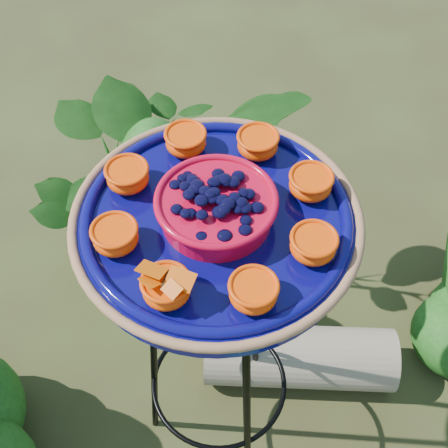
{
  "coord_description": "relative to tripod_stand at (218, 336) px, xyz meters",
  "views": [
    {
      "loc": [
        0.25,
        -0.61,
        1.86
      ],
      "look_at": [
        0.01,
        -0.0,
        1.04
      ],
      "focal_mm": 50.0,
      "sensor_mm": 36.0,
      "label": 1
    }
  ],
  "objects": [
    {
      "name": "ground_plane",
      "position": [
        0.02,
        -0.02,
        -0.59
      ],
      "size": [
        20.0,
        20.0,
        0.0
      ],
      "primitive_type": "plane",
      "color": "#302615",
      "rests_on": "ground"
    },
    {
      "name": "tripod_stand",
      "position": [
        0.0,
        0.0,
        0.0
      ],
      "size": [
        0.43,
        0.43,
        0.97
      ],
      "rotation": [
        0.0,
        0.0,
        -0.25
      ],
      "color": "black",
      "rests_on": "ground"
    },
    {
      "name": "driftwood_log",
      "position": [
        0.16,
        0.27,
        -0.49
      ],
      "size": [
        0.61,
        0.37,
        0.19
      ],
      "primitive_type": "cylinder",
      "rotation": [
        0.0,
        1.57,
        0.33
      ],
      "color": "gray",
      "rests_on": "ground"
    },
    {
      "name": "feeder_dish",
      "position": [
        -0.0,
        -0.0,
        0.43
      ],
      "size": [
        0.6,
        0.6,
        0.12
      ],
      "rotation": [
        0.0,
        0.0,
        -0.25
      ],
      "color": "#080758",
      "rests_on": "tripod_stand"
    },
    {
      "name": "shrub_back_left",
      "position": [
        -0.4,
        0.5,
        -0.15
      ],
      "size": [
        1.03,
        1.04,
        0.88
      ],
      "primitive_type": "imported",
      "rotation": [
        0.0,
        0.0,
        0.87
      ],
      "color": "#174412",
      "rests_on": "ground"
    }
  ]
}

